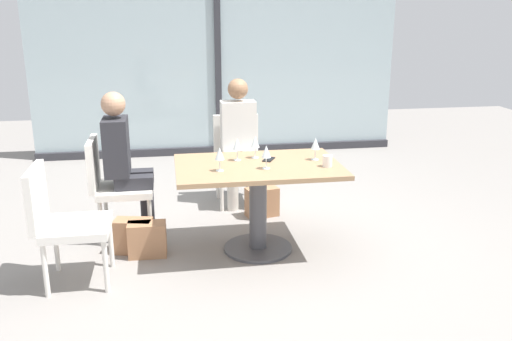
{
  "coord_description": "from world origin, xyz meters",
  "views": [
    {
      "loc": [
        -0.69,
        -4.07,
        1.91
      ],
      "look_at": [
        0.0,
        0.1,
        0.65
      ],
      "focal_mm": 38.28,
      "sensor_mm": 36.0,
      "label": 1
    }
  ],
  "objects_px": {
    "chair_side_end": "(61,218)",
    "handbag_1": "(262,202)",
    "person_near_window": "(239,136)",
    "cell_phone_on_table": "(269,159)",
    "wine_glass_1": "(237,145)",
    "handbag_2": "(134,236)",
    "person_far_left": "(125,158)",
    "coffee_cup": "(327,161)",
    "wine_glass_2": "(266,152)",
    "chair_near_window": "(238,154)",
    "chair_far_left": "(113,181)",
    "handbag_0": "(147,240)",
    "wine_glass_0": "(315,144)",
    "wine_glass_4": "(220,154)",
    "wine_glass_3": "(255,142)",
    "dining_table_main": "(258,187)"
  },
  "relations": [
    {
      "from": "chair_far_left",
      "to": "handbag_0",
      "type": "relative_size",
      "value": 2.9
    },
    {
      "from": "person_far_left",
      "to": "handbag_0",
      "type": "distance_m",
      "value": 0.74
    },
    {
      "from": "coffee_cup",
      "to": "handbag_1",
      "type": "height_order",
      "value": "coffee_cup"
    },
    {
      "from": "person_near_window",
      "to": "wine_glass_0",
      "type": "distance_m",
      "value": 1.18
    },
    {
      "from": "handbag_1",
      "to": "person_near_window",
      "type": "bearing_deg",
      "value": 100.26
    },
    {
      "from": "chair_side_end",
      "to": "person_near_window",
      "type": "bearing_deg",
      "value": 44.78
    },
    {
      "from": "wine_glass_1",
      "to": "wine_glass_4",
      "type": "distance_m",
      "value": 0.32
    },
    {
      "from": "person_far_left",
      "to": "coffee_cup",
      "type": "height_order",
      "value": "person_far_left"
    },
    {
      "from": "wine_glass_1",
      "to": "cell_phone_on_table",
      "type": "height_order",
      "value": "wine_glass_1"
    },
    {
      "from": "chair_near_window",
      "to": "wine_glass_1",
      "type": "bearing_deg",
      "value": -97.64
    },
    {
      "from": "person_far_left",
      "to": "wine_glass_1",
      "type": "bearing_deg",
      "value": -20.5
    },
    {
      "from": "chair_far_left",
      "to": "wine_glass_0",
      "type": "relative_size",
      "value": 4.7
    },
    {
      "from": "person_far_left",
      "to": "wine_glass_3",
      "type": "height_order",
      "value": "person_far_left"
    },
    {
      "from": "wine_glass_2",
      "to": "handbag_1",
      "type": "xyz_separation_m",
      "value": [
        0.12,
        0.87,
        -0.72
      ]
    },
    {
      "from": "wine_glass_2",
      "to": "handbag_0",
      "type": "height_order",
      "value": "wine_glass_2"
    },
    {
      "from": "person_far_left",
      "to": "handbag_0",
      "type": "relative_size",
      "value": 4.2
    },
    {
      "from": "handbag_1",
      "to": "handbag_2",
      "type": "relative_size",
      "value": 1.0
    },
    {
      "from": "handbag_1",
      "to": "wine_glass_0",
      "type": "bearing_deg",
      "value": -78.63
    },
    {
      "from": "dining_table_main",
      "to": "handbag_0",
      "type": "relative_size",
      "value": 4.32
    },
    {
      "from": "chair_side_end",
      "to": "handbag_2",
      "type": "xyz_separation_m",
      "value": [
        0.45,
        0.44,
        -0.36
      ]
    },
    {
      "from": "chair_near_window",
      "to": "handbag_0",
      "type": "xyz_separation_m",
      "value": [
        -0.89,
        -1.21,
        -0.36
      ]
    },
    {
      "from": "chair_near_window",
      "to": "handbag_1",
      "type": "xyz_separation_m",
      "value": [
        0.16,
        -0.49,
        -0.36
      ]
    },
    {
      "from": "wine_glass_2",
      "to": "wine_glass_4",
      "type": "height_order",
      "value": "same"
    },
    {
      "from": "handbag_0",
      "to": "handbag_2",
      "type": "height_order",
      "value": "same"
    },
    {
      "from": "chair_side_end",
      "to": "wine_glass_0",
      "type": "distance_m",
      "value": 2.01
    },
    {
      "from": "person_near_window",
      "to": "cell_phone_on_table",
      "type": "xyz_separation_m",
      "value": [
        0.11,
        -1.0,
        0.03
      ]
    },
    {
      "from": "chair_far_left",
      "to": "person_far_left",
      "type": "bearing_deg",
      "value": -0.0
    },
    {
      "from": "chair_far_left",
      "to": "handbag_1",
      "type": "relative_size",
      "value": 2.9
    },
    {
      "from": "wine_glass_3",
      "to": "wine_glass_4",
      "type": "distance_m",
      "value": 0.46
    },
    {
      "from": "chair_side_end",
      "to": "wine_glass_4",
      "type": "height_order",
      "value": "wine_glass_4"
    },
    {
      "from": "person_near_window",
      "to": "coffee_cup",
      "type": "relative_size",
      "value": 14.0
    },
    {
      "from": "wine_glass_4",
      "to": "handbag_2",
      "type": "bearing_deg",
      "value": 160.0
    },
    {
      "from": "chair_near_window",
      "to": "handbag_2",
      "type": "height_order",
      "value": "chair_near_window"
    },
    {
      "from": "chair_side_end",
      "to": "handbag_1",
      "type": "xyz_separation_m",
      "value": [
        1.62,
        1.07,
        -0.36
      ]
    },
    {
      "from": "chair_far_left",
      "to": "handbag_1",
      "type": "height_order",
      "value": "chair_far_left"
    },
    {
      "from": "chair_near_window",
      "to": "coffee_cup",
      "type": "distance_m",
      "value": 1.5
    },
    {
      "from": "wine_glass_0",
      "to": "coffee_cup",
      "type": "relative_size",
      "value": 2.06
    },
    {
      "from": "chair_far_left",
      "to": "wine_glass_1",
      "type": "bearing_deg",
      "value": -18.47
    },
    {
      "from": "chair_far_left",
      "to": "chair_side_end",
      "type": "relative_size",
      "value": 1.0
    },
    {
      "from": "wine_glass_3",
      "to": "person_near_window",
      "type": "bearing_deg",
      "value": 90.55
    },
    {
      "from": "wine_glass_1",
      "to": "handbag_1",
      "type": "distance_m",
      "value": 0.99
    },
    {
      "from": "chair_near_window",
      "to": "wine_glass_2",
      "type": "relative_size",
      "value": 4.7
    },
    {
      "from": "handbag_0",
      "to": "handbag_2",
      "type": "bearing_deg",
      "value": 141.95
    },
    {
      "from": "wine_glass_2",
      "to": "handbag_2",
      "type": "xyz_separation_m",
      "value": [
        -1.04,
        0.25,
        -0.72
      ]
    },
    {
      "from": "wine_glass_0",
      "to": "cell_phone_on_table",
      "type": "relative_size",
      "value": 1.28
    },
    {
      "from": "wine_glass_1",
      "to": "handbag_0",
      "type": "xyz_separation_m",
      "value": [
        -0.75,
        -0.12,
        -0.72
      ]
    },
    {
      "from": "chair_near_window",
      "to": "wine_glass_2",
      "type": "height_order",
      "value": "wine_glass_2"
    },
    {
      "from": "chair_near_window",
      "to": "wine_glass_3",
      "type": "xyz_separation_m",
      "value": [
        0.01,
        -1.04,
        0.37
      ]
    },
    {
      "from": "chair_far_left",
      "to": "cell_phone_on_table",
      "type": "bearing_deg",
      "value": -16.01
    },
    {
      "from": "chair_side_end",
      "to": "wine_glass_1",
      "type": "xyz_separation_m",
      "value": [
        1.31,
        0.47,
        0.37
      ]
    }
  ]
}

